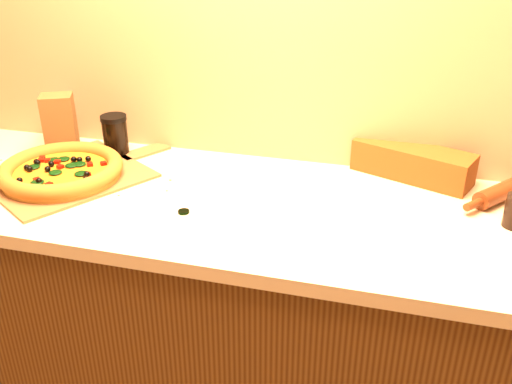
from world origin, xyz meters
name	(u,v)px	position (x,y,z in m)	size (l,w,h in m)	color
cabinet	(240,330)	(0.00, 1.43, 0.43)	(2.80, 0.65, 0.86)	#42240E
countertop	(238,207)	(0.00, 1.43, 0.88)	(2.84, 0.68, 0.04)	#C3B998
pizza_peel	(72,174)	(-0.55, 1.45, 0.90)	(0.57, 0.62, 0.01)	brown
pizza	(61,170)	(-0.56, 1.42, 0.93)	(0.37, 0.37, 0.05)	#AD752B
bottle_cap	(184,212)	(-0.12, 1.32, 0.90)	(0.03, 0.03, 0.01)	black
rolling_pin	(508,189)	(0.74, 1.64, 0.93)	(0.26, 0.31, 0.05)	#602610
bread_bag	(412,162)	(0.47, 1.72, 0.95)	(0.36, 0.12, 0.10)	brown
wine_glass	(56,107)	(-0.74, 1.70, 1.03)	(0.07, 0.07, 0.18)	silver
paper_bag	(60,125)	(-0.67, 1.61, 1.00)	(0.10, 0.08, 0.20)	brown
dark_jar	(115,135)	(-0.49, 1.64, 0.97)	(0.09, 0.09, 0.14)	black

